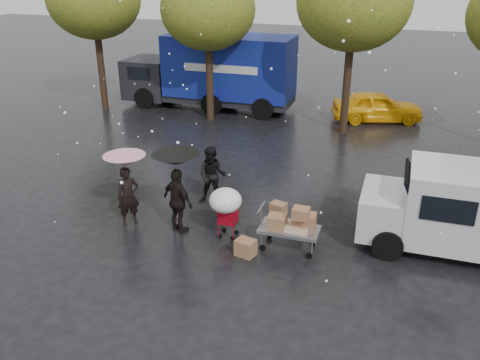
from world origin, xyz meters
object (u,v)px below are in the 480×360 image
(person_black, at_px, (178,201))
(white_van, at_px, (470,210))
(vendor_cart, at_px, (293,224))
(yellow_taxi, at_px, (377,106))
(blue_truck, at_px, (213,72))
(person_pink, at_px, (128,196))
(shopping_cart, at_px, (226,203))

(person_black, distance_m, white_van, 7.36)
(person_black, relative_size, white_van, 0.37)
(vendor_cart, distance_m, white_van, 4.35)
(white_van, distance_m, yellow_taxi, 11.10)
(white_van, height_order, blue_truck, blue_truck)
(person_pink, relative_size, vendor_cart, 1.10)
(person_black, distance_m, shopping_cart, 1.35)
(white_van, bearing_deg, person_pink, -171.40)
(shopping_cart, relative_size, blue_truck, 0.18)
(person_pink, bearing_deg, shopping_cart, -39.67)
(vendor_cart, xyz_separation_m, yellow_taxi, (1.15, 11.93, -0.05))
(person_pink, relative_size, yellow_taxi, 0.42)
(person_black, distance_m, blue_truck, 12.33)
(vendor_cart, bearing_deg, blue_truck, 119.48)
(vendor_cart, bearing_deg, person_black, -178.65)
(person_pink, xyz_separation_m, blue_truck, (-2.02, 11.78, 0.92))
(person_pink, height_order, blue_truck, blue_truck)
(person_black, distance_m, vendor_cart, 3.10)
(person_black, bearing_deg, white_van, -144.84)
(person_pink, xyz_separation_m, shopping_cart, (2.84, 0.01, 0.23))
(person_pink, height_order, person_black, person_black)
(person_black, height_order, vendor_cart, person_black)
(blue_truck, bearing_deg, person_pink, -80.25)
(blue_truck, distance_m, yellow_taxi, 7.85)
(person_pink, distance_m, blue_truck, 11.99)
(yellow_taxi, bearing_deg, person_pink, 137.55)
(person_pink, bearing_deg, white_van, -31.23)
(person_pink, distance_m, shopping_cart, 2.85)
(shopping_cart, distance_m, yellow_taxi, 12.34)
(person_black, xyz_separation_m, blue_truck, (-3.53, 11.78, 0.85))
(vendor_cart, distance_m, blue_truck, 13.49)
(shopping_cart, distance_m, blue_truck, 12.76)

